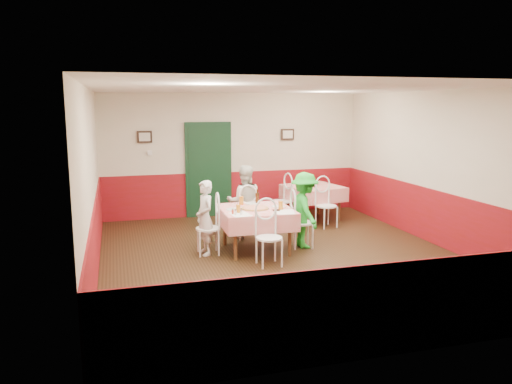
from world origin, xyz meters
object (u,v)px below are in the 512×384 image
object	(u,v)px
chair_left	(208,229)
chair_second_b	(327,206)
glass_b	(281,205)
beer_bottle	(257,197)
wallet	(276,210)
glass_c	(241,200)
main_table	(256,230)
diner_right	(305,210)
diner_far	(244,202)
second_table	(313,203)
pizza	(255,208)
glass_a	(238,209)
chair_far	(245,215)
diner_left	(205,218)
chair_near	(269,238)
chair_right	(302,223)
chair_second_a	(281,201)

from	to	relation	value
chair_left	chair_second_b	distance (m)	2.99
glass_b	beer_bottle	distance (m)	0.66
wallet	glass_c	bearing A→B (deg)	123.76
main_table	diner_right	world-z (taller)	diner_right
glass_c	diner_far	distance (m)	0.55
second_table	pizza	size ratio (longest dim) A/B	2.40
pizza	glass_a	size ratio (longest dim) A/B	3.44
chair_far	pizza	bearing A→B (deg)	81.23
diner_left	wallet	bearing A→B (deg)	64.49
wallet	chair_near	bearing A→B (deg)	-116.83
chair_left	pizza	world-z (taller)	chair_left
glass_b	diner_right	distance (m)	0.57
chair_left	glass_c	size ratio (longest dim) A/B	5.96
second_table	wallet	size ratio (longest dim) A/B	10.18
chair_left	glass_a	world-z (taller)	chair_left
chair_right	chair_far	bearing A→B (deg)	49.46
second_table	diner_right	size ratio (longest dim) A/B	0.82
beer_bottle	diner_left	size ratio (longest dim) A/B	0.19
beer_bottle	diner_left	bearing A→B (deg)	-160.33
chair_second_b	chair_right	bearing A→B (deg)	-140.06
second_table	glass_c	distance (m)	2.63
chair_right	diner_right	size ratio (longest dim) A/B	0.66
glass_a	beer_bottle	distance (m)	0.84
glass_c	chair_far	bearing A→B (deg)	67.60
main_table	glass_b	size ratio (longest dim) A/B	8.45
beer_bottle	diner_left	distance (m)	1.13
beer_bottle	diner_far	distance (m)	0.55
second_table	chair_far	bearing A→B (deg)	-148.71
chair_near	diner_left	xyz separation A→B (m)	(-0.88, 0.87, 0.19)
main_table	second_table	distance (m)	2.74
chair_left	beer_bottle	distance (m)	1.14
chair_second_a	glass_a	size ratio (longest dim) A/B	6.62
beer_bottle	wallet	xyz separation A→B (m)	(0.14, -0.69, -0.11)
wallet	chair_left	bearing A→B (deg)	165.75
glass_a	beer_bottle	world-z (taller)	beer_bottle
chair_far	chair_second_b	distance (m)	1.90
diner_left	beer_bottle	bearing A→B (deg)	99.43
chair_second_b	diner_right	xyz separation A→B (m)	(-0.99, -1.26, 0.23)
diner_far	chair_near	bearing A→B (deg)	99.74
chair_right	glass_c	xyz separation A→B (m)	(-1.01, 0.42, 0.39)
glass_a	diner_right	size ratio (longest dim) A/B	0.10
pizza	beer_bottle	xyz separation A→B (m)	(0.17, 0.43, 0.11)
chair_left	beer_bottle	bearing A→B (deg)	114.22
chair_near	chair_second_a	xyz separation A→B (m)	(1.16, 2.83, 0.00)
wallet	diner_left	xyz separation A→B (m)	(-1.18, 0.32, -0.13)
glass_a	chair_left	bearing A→B (deg)	148.37
second_table	chair_near	size ratio (longest dim) A/B	1.24
chair_right	diner_right	xyz separation A→B (m)	(0.05, -0.00, 0.23)
chair_second_a	diner_far	distance (m)	1.57
beer_bottle	wallet	size ratio (longest dim) A/B	2.23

